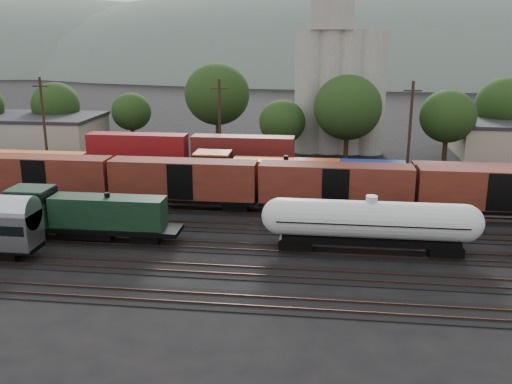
# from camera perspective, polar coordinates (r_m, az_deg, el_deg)

# --- Properties ---
(ground) EXTENTS (600.00, 600.00, 0.00)m
(ground) POSITION_cam_1_polar(r_m,az_deg,el_deg) (53.14, 4.88, -3.87)
(ground) COLOR black
(tracks) EXTENTS (180.00, 33.20, 0.20)m
(tracks) POSITION_cam_1_polar(r_m,az_deg,el_deg) (53.12, 4.88, -3.83)
(tracks) COLOR black
(tracks) RESTS_ON ground
(green_locomotive) EXTENTS (16.60, 2.93, 4.39)m
(green_locomotive) POSITION_cam_1_polar(r_m,az_deg,el_deg) (52.15, -17.50, -2.05)
(green_locomotive) COLOR black
(green_locomotive) RESTS_ON ground
(tank_car_a) EXTENTS (17.96, 3.21, 4.71)m
(tank_car_a) POSITION_cam_1_polar(r_m,az_deg,el_deg) (47.63, 11.37, -2.95)
(tank_car_a) COLOR silver
(tank_car_a) RESTS_ON ground
(orange_locomotive) EXTENTS (19.18, 3.20, 4.79)m
(orange_locomotive) POSITION_cam_1_polar(r_m,az_deg,el_deg) (62.34, -0.01, 1.78)
(orange_locomotive) COLOR black
(orange_locomotive) RESTS_ON ground
(boxcar_string) EXTENTS (138.20, 2.90, 4.20)m
(boxcar_string) POSITION_cam_1_polar(r_m,az_deg,el_deg) (56.96, 7.93, 0.68)
(boxcar_string) COLOR black
(boxcar_string) RESTS_ON ground
(container_wall) EXTENTS (167.64, 2.60, 5.80)m
(container_wall) POSITION_cam_1_polar(r_m,az_deg,el_deg) (66.93, 9.46, 2.11)
(container_wall) COLOR black
(container_wall) RESTS_ON ground
(grain_silo) EXTENTS (13.40, 5.00, 29.00)m
(grain_silo) POSITION_cam_1_polar(r_m,az_deg,el_deg) (86.27, 8.30, 11.30)
(grain_silo) COLOR #9E9C91
(grain_silo) RESTS_ON ground
(industrial_sheds) EXTENTS (119.38, 17.26, 5.10)m
(industrial_sheds) POSITION_cam_1_polar(r_m,az_deg,el_deg) (86.77, 10.30, 5.44)
(industrial_sheds) COLOR #9E937F
(industrial_sheds) RESTS_ON ground
(tree_band) EXTENTS (167.94, 22.24, 13.08)m
(tree_band) POSITION_cam_1_polar(r_m,az_deg,el_deg) (87.60, 6.98, 8.70)
(tree_band) COLOR black
(tree_band) RESTS_ON ground
(utility_poles) EXTENTS (122.20, 0.36, 12.00)m
(utility_poles) POSITION_cam_1_polar(r_m,az_deg,el_deg) (72.96, 5.72, 6.58)
(utility_poles) COLOR black
(utility_poles) RESTS_ON ground
(distant_hills) EXTENTS (860.00, 286.00, 130.00)m
(distant_hills) POSITION_cam_1_polar(r_m,az_deg,el_deg) (313.17, 11.24, 8.53)
(distant_hills) COLOR #59665B
(distant_hills) RESTS_ON ground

